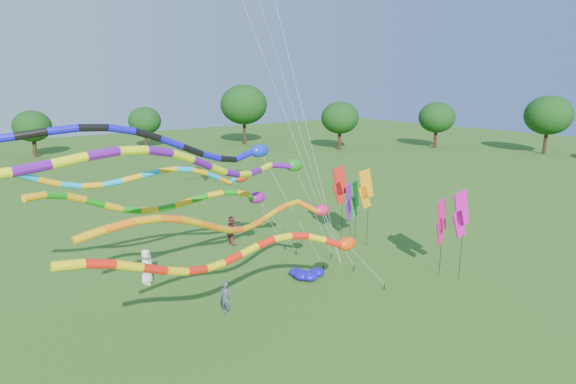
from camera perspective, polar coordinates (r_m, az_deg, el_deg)
ground at (r=22.54m, az=8.80°, el=-13.78°), size 160.00×160.00×0.00m
tree_ring at (r=28.40m, az=11.95°, el=3.26°), size 121.56×117.13×9.65m
tube_kite_red at (r=18.54m, az=-2.62°, el=-6.96°), size 14.72×1.80×6.02m
tube_kite_orange at (r=19.07m, az=-3.66°, el=-2.94°), size 14.63×4.24×6.87m
tube_kite_purple at (r=19.24m, az=-8.03°, el=3.18°), size 17.01×5.39×8.84m
tube_kite_blue at (r=19.27m, az=-15.73°, el=5.40°), size 17.56×1.28×9.52m
tube_kite_cyan at (r=22.99m, az=-13.68°, el=1.70°), size 14.84×2.69×7.75m
tube_kite_green at (r=22.57m, az=-11.17°, el=-0.86°), size 14.09×3.04×6.91m
banner_pole_green at (r=31.22m, az=7.88°, el=-0.90°), size 1.13×0.44×3.88m
banner_pole_magenta_b at (r=25.99m, az=17.69°, el=-3.38°), size 1.15×0.32×4.29m
banner_pole_orange at (r=29.60m, az=9.17°, el=0.34°), size 1.16×0.27×4.93m
banner_pole_magenta_a at (r=25.68m, az=19.79°, el=-2.51°), size 1.16×0.27×4.82m
banner_pole_violet at (r=30.58m, az=7.27°, el=-1.19°), size 1.11×0.51×3.88m
banner_pole_red at (r=30.10m, az=6.15°, el=0.77°), size 1.16×0.17×4.99m
blue_nylon_heap at (r=25.71m, az=2.41°, el=-9.44°), size 1.68×2.18×0.60m
person_a at (r=25.68m, az=-16.41°, el=-8.48°), size 1.05×1.05×1.83m
person_b at (r=21.79m, az=-7.42°, el=-12.41°), size 0.58×0.68×1.58m
person_c at (r=30.57m, az=-6.68°, el=-4.52°), size 0.74×0.92×1.82m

